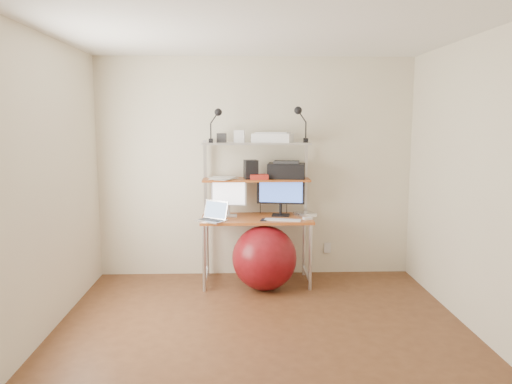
% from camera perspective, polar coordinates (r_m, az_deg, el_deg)
% --- Properties ---
extents(room, '(3.60, 3.60, 3.60)m').
position_cam_1_polar(room, '(3.95, 0.81, 0.36)').
color(room, brown).
rests_on(room, ground).
extents(computer_desk, '(1.20, 0.60, 1.57)m').
position_cam_1_polar(computer_desk, '(5.48, 0.04, -0.57)').
color(computer_desk, '#BF5F25').
rests_on(computer_desk, ground).
extents(desktop, '(1.20, 0.60, 0.00)m').
position_cam_1_polar(desktop, '(5.45, 0.06, -2.91)').
color(desktop, '#BF5F25').
rests_on(desktop, computer_desk).
extents(mid_shelf, '(1.18, 0.34, 0.00)m').
position_cam_1_polar(mid_shelf, '(5.52, 0.01, 1.54)').
color(mid_shelf, '#BF5F25').
rests_on(mid_shelf, computer_desk).
extents(top_shelf, '(1.18, 0.34, 0.00)m').
position_cam_1_polar(top_shelf, '(5.49, 0.01, 5.69)').
color(top_shelf, silver).
rests_on(top_shelf, computer_desk).
extents(floor, '(3.60, 3.60, 0.00)m').
position_cam_1_polar(floor, '(4.30, 0.78, -16.38)').
color(floor, brown).
rests_on(floor, ground).
extents(wall_outlet, '(0.08, 0.01, 0.12)m').
position_cam_1_polar(wall_outlet, '(5.98, 8.16, -6.34)').
color(wall_outlet, silver).
rests_on(wall_outlet, room).
extents(monitor_silver, '(0.39, 0.14, 0.43)m').
position_cam_1_polar(monitor_silver, '(5.50, -3.13, -0.39)').
color(monitor_silver, silver).
rests_on(monitor_silver, desktop).
extents(monitor_black, '(0.53, 0.18, 0.53)m').
position_cam_1_polar(monitor_black, '(5.52, 2.84, 0.01)').
color(monitor_black, black).
rests_on(monitor_black, desktop).
extents(laptop, '(0.38, 0.37, 0.26)m').
position_cam_1_polar(laptop, '(5.29, -4.88, -2.80)').
color(laptop, silver).
rests_on(laptop, desktop).
extents(keyboard, '(0.40, 0.19, 0.01)m').
position_cam_1_polar(keyboard, '(5.29, 3.06, -3.20)').
color(keyboard, silver).
rests_on(keyboard, desktop).
extents(mouse, '(0.11, 0.08, 0.03)m').
position_cam_1_polar(mouse, '(5.35, 5.91, -3.02)').
color(mouse, silver).
rests_on(mouse, desktop).
extents(mac_mini, '(0.25, 0.25, 0.04)m').
position_cam_1_polar(mac_mini, '(5.56, 5.61, -2.54)').
color(mac_mini, silver).
rests_on(mac_mini, desktop).
extents(phone, '(0.09, 0.13, 0.01)m').
position_cam_1_polar(phone, '(5.30, 0.93, -3.20)').
color(phone, black).
rests_on(phone, desktop).
extents(printer, '(0.45, 0.34, 0.19)m').
position_cam_1_polar(printer, '(5.56, 3.50, 2.51)').
color(printer, black).
rests_on(printer, mid_shelf).
extents(nas_cube, '(0.17, 0.17, 0.21)m').
position_cam_1_polar(nas_cube, '(5.50, -0.59, 2.60)').
color(nas_cube, black).
rests_on(nas_cube, mid_shelf).
extents(red_box, '(0.21, 0.15, 0.05)m').
position_cam_1_polar(red_box, '(5.45, 0.34, 1.74)').
color(red_box, '#B4271C').
rests_on(red_box, mid_shelf).
extents(scanner, '(0.48, 0.38, 0.11)m').
position_cam_1_polar(scanner, '(5.52, 1.93, 6.25)').
color(scanner, silver).
rests_on(scanner, top_shelf).
extents(box_white, '(0.12, 0.11, 0.13)m').
position_cam_1_polar(box_white, '(5.47, -1.91, 6.38)').
color(box_white, silver).
rests_on(box_white, top_shelf).
extents(box_grey, '(0.11, 0.11, 0.10)m').
position_cam_1_polar(box_grey, '(5.53, -3.95, 6.20)').
color(box_grey, '#2B2B2D').
rests_on(box_grey, top_shelf).
extents(clip_lamp_left, '(0.15, 0.08, 0.37)m').
position_cam_1_polar(clip_lamp_left, '(5.42, -4.52, 8.46)').
color(clip_lamp_left, black).
rests_on(clip_lamp_left, top_shelf).
extents(clip_lamp_right, '(0.15, 0.09, 0.39)m').
position_cam_1_polar(clip_lamp_right, '(5.47, 5.02, 8.62)').
color(clip_lamp_right, black).
rests_on(clip_lamp_right, top_shelf).
extents(exercise_ball, '(0.69, 0.69, 0.69)m').
position_cam_1_polar(exercise_ball, '(5.34, 0.97, -7.54)').
color(exercise_ball, maroon).
rests_on(exercise_ball, floor).
extents(paper_stack, '(0.35, 0.41, 0.02)m').
position_cam_1_polar(paper_stack, '(5.52, -3.84, 1.61)').
color(paper_stack, white).
rests_on(paper_stack, mid_shelf).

